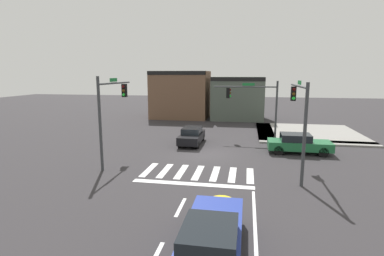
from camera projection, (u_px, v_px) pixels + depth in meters
name	position (u px, v px, depth m)	size (l,w,h in m)	color
ground_plane	(207.00, 154.00, 23.04)	(120.00, 120.00, 0.00)	#302D30
crosswalk_near	(198.00, 173.00, 18.68)	(6.72, 2.85, 0.01)	silver
lane_markings	(195.00, 238.00, 11.20)	(6.80, 20.25, 0.01)	white
bike_detector_marking	(222.00, 200.00, 14.64)	(1.16, 1.16, 0.01)	yellow
curb_corner_northeast	(303.00, 133.00, 30.65)	(10.00, 10.60, 0.15)	gray
storefront_row	(204.00, 96.00, 41.32)	(14.97, 6.05, 6.37)	brown
traffic_signal_northeast	(253.00, 99.00, 27.69)	(5.75, 0.32, 5.38)	#383A3D
traffic_signal_southwest	(112.00, 104.00, 20.12)	(0.32, 4.97, 5.86)	#383A3D
traffic_signal_southeast	(299.00, 109.00, 17.85)	(0.32, 5.91, 5.60)	#383A3D
car_blue	(212.00, 234.00, 10.03)	(1.89, 4.62, 1.50)	#23389E
car_black	(192.00, 136.00, 26.18)	(1.73, 4.34, 1.44)	black
car_green	(298.00, 143.00, 23.16)	(4.66, 1.93, 1.49)	#1E6638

